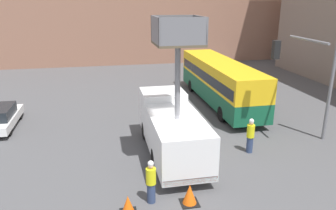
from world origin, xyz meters
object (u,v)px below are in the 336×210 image
object	(u,v)px
city_bus	(219,79)
traffic_cone_mid_road	(128,205)
road_worker_near_truck	(151,182)
road_worker_directing	(250,136)
traffic_cone_near_truck	(190,195)
traffic_light_pole	(312,70)
utility_truck	(172,126)
parked_car_curbside	(0,117)

from	to	relation	value
city_bus	traffic_cone_mid_road	bearing A→B (deg)	153.68
road_worker_near_truck	road_worker_directing	distance (m)	6.38
traffic_cone_near_truck	traffic_cone_mid_road	xyz separation A→B (m)	(-2.32, -0.13, -0.04)
city_bus	traffic_light_pole	size ratio (longest dim) A/B	2.02
traffic_cone_mid_road	city_bus	bearing A→B (deg)	56.86
traffic_light_pole	traffic_cone_near_truck	bearing A→B (deg)	-150.01
utility_truck	traffic_light_pole	bearing A→B (deg)	2.15
parked_car_curbside	traffic_light_pole	bearing A→B (deg)	-17.49
traffic_cone_near_truck	parked_car_curbside	size ratio (longest dim) A/B	0.18
road_worker_directing	parked_car_curbside	distance (m)	14.47
road_worker_near_truck	road_worker_directing	xyz separation A→B (m)	(5.50, 3.23, 0.03)
utility_truck	traffic_cone_near_truck	size ratio (longest dim) A/B	8.66
traffic_cone_near_truck	road_worker_near_truck	bearing A→B (deg)	164.78
road_worker_directing	city_bus	bearing A→B (deg)	-60.22
city_bus	road_worker_near_truck	distance (m)	13.19
road_worker_directing	parked_car_curbside	bearing A→B (deg)	14.32
utility_truck	road_worker_directing	world-z (taller)	utility_truck
city_bus	traffic_cone_near_truck	size ratio (longest dim) A/B	14.75
utility_truck	parked_car_curbside	bearing A→B (deg)	149.22
city_bus	traffic_cone_near_truck	xyz separation A→B (m)	(-5.38, -11.66, -1.46)
road_worker_directing	traffic_cone_near_truck	bearing A→B (deg)	80.21
utility_truck	traffic_cone_mid_road	bearing A→B (deg)	-120.82
road_worker_near_truck	traffic_cone_mid_road	size ratio (longest dim) A/B	2.48
road_worker_near_truck	parked_car_curbside	xyz separation A→B (m)	(-7.67, 9.23, -0.17)
traffic_cone_near_truck	traffic_cone_mid_road	distance (m)	2.32
utility_truck	parked_car_curbside	xyz separation A→B (m)	(-9.27, 5.52, -0.86)
traffic_light_pole	road_worker_directing	distance (m)	4.66
traffic_cone_mid_road	parked_car_curbside	world-z (taller)	parked_car_curbside
parked_car_curbside	road_worker_directing	bearing A→B (deg)	-24.47
road_worker_directing	traffic_cone_near_truck	xyz separation A→B (m)	(-4.10, -3.62, -0.52)
utility_truck	road_worker_near_truck	xyz separation A→B (m)	(-1.60, -3.71, -0.69)
parked_car_curbside	road_worker_near_truck	bearing A→B (deg)	-50.27
road_worker_directing	traffic_cone_mid_road	size ratio (longest dim) A/B	2.56
road_worker_directing	parked_car_curbside	xyz separation A→B (m)	(-13.17, 5.99, -0.20)
road_worker_directing	road_worker_near_truck	bearing A→B (deg)	69.26
traffic_light_pole	parked_car_curbside	size ratio (longest dim) A/B	1.30
city_bus	road_worker_near_truck	size ratio (longest dim) A/B	6.66
city_bus	traffic_light_pole	xyz separation A→B (m)	(2.19, -7.29, 2.08)
utility_truck	parked_car_curbside	world-z (taller)	utility_truck
utility_truck	traffic_light_pole	xyz separation A→B (m)	(7.37, 0.28, 2.36)
traffic_light_pole	road_worker_near_truck	distance (m)	10.28
traffic_cone_near_truck	traffic_cone_mid_road	world-z (taller)	traffic_cone_near_truck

